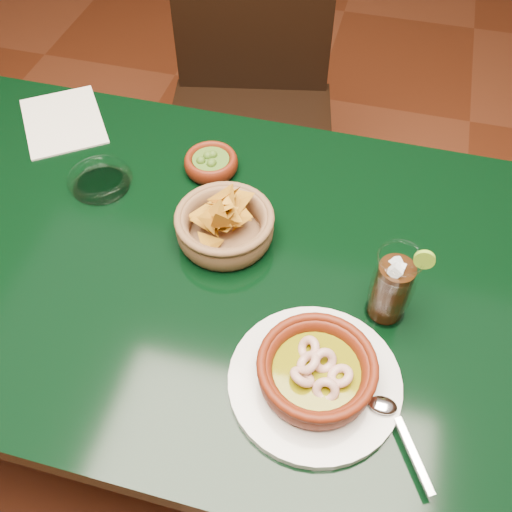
% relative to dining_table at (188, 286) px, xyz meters
% --- Properties ---
extents(ground, '(7.00, 7.00, 0.00)m').
position_rel_dining_table_xyz_m(ground, '(0.00, 0.00, -0.65)').
color(ground, '#471C0C').
rests_on(ground, ground).
extents(dining_table, '(1.20, 0.80, 0.75)m').
position_rel_dining_table_xyz_m(dining_table, '(0.00, 0.00, 0.00)').
color(dining_table, black).
rests_on(dining_table, ground).
extents(dining_chair, '(0.55, 0.55, 1.00)m').
position_rel_dining_table_xyz_m(dining_chair, '(-0.07, 0.71, -0.10)').
color(dining_chair, black).
rests_on(dining_chair, ground).
extents(shrimp_plate, '(0.31, 0.26, 0.07)m').
position_rel_dining_table_xyz_m(shrimp_plate, '(0.28, -0.19, 0.13)').
color(shrimp_plate, silver).
rests_on(shrimp_plate, dining_table).
extents(chip_basket, '(0.21, 0.21, 0.13)m').
position_rel_dining_table_xyz_m(chip_basket, '(0.06, 0.05, 0.13)').
color(chip_basket, brown).
rests_on(chip_basket, dining_table).
extents(guacamole_ramekin, '(0.13, 0.13, 0.04)m').
position_rel_dining_table_xyz_m(guacamole_ramekin, '(-0.01, 0.22, 0.12)').
color(guacamole_ramekin, '#4F1608').
rests_on(guacamole_ramekin, dining_table).
extents(cola_drink, '(0.14, 0.14, 0.16)m').
position_rel_dining_table_xyz_m(cola_drink, '(0.36, -0.03, 0.17)').
color(cola_drink, white).
rests_on(cola_drink, dining_table).
extents(glass_ashtray, '(0.13, 0.13, 0.03)m').
position_rel_dining_table_xyz_m(glass_ashtray, '(-0.21, 0.12, 0.11)').
color(glass_ashtray, white).
rests_on(glass_ashtray, dining_table).
extents(paper_menu, '(0.25, 0.27, 0.00)m').
position_rel_dining_table_xyz_m(paper_menu, '(-0.37, 0.28, 0.10)').
color(paper_menu, beige).
rests_on(paper_menu, dining_table).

